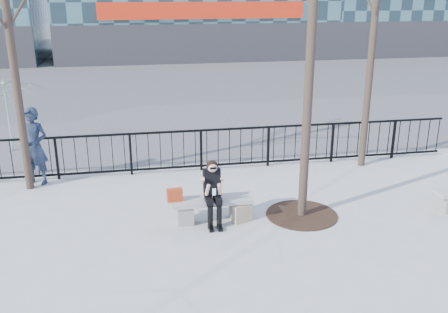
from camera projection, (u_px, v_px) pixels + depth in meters
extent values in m
plane|color=#9A9B95|center=(212.00, 220.00, 10.28)|extent=(120.00, 120.00, 0.00)
cube|color=#474747|center=(163.00, 86.00, 24.24)|extent=(60.00, 23.00, 0.01)
cube|color=black|center=(193.00, 131.00, 12.72)|extent=(14.00, 0.05, 0.05)
cube|color=black|center=(194.00, 166.00, 13.04)|extent=(14.00, 0.05, 0.05)
cube|color=#2D2D30|center=(204.00, 44.00, 30.85)|extent=(18.00, 0.08, 2.40)
cube|color=#B6210C|center=(203.00, 10.00, 30.14)|extent=(12.60, 0.12, 1.00)
cylinder|color=black|center=(312.00, 33.00, 9.30)|extent=(0.18, 0.18, 7.50)
cylinder|color=black|center=(12.00, 50.00, 10.87)|extent=(0.18, 0.18, 6.50)
cylinder|color=black|center=(374.00, 32.00, 12.34)|extent=(0.18, 0.18, 7.00)
cylinder|color=black|center=(302.00, 215.00, 10.51)|extent=(1.50, 1.50, 0.02)
cube|color=slate|center=(185.00, 214.00, 10.12)|extent=(0.32, 0.38, 0.40)
cube|color=slate|center=(238.00, 209.00, 10.31)|extent=(0.32, 0.38, 0.40)
cube|color=gray|center=(212.00, 201.00, 10.14)|extent=(1.65, 0.46, 0.09)
cube|color=slate|center=(448.00, 203.00, 10.64)|extent=(0.29, 0.35, 0.37)
cube|color=#A43314|center=(175.00, 195.00, 9.97)|extent=(0.32, 0.17, 0.26)
cube|color=beige|center=(242.00, 213.00, 10.16)|extent=(0.43, 0.28, 0.38)
imported|color=black|center=(34.00, 146.00, 11.92)|extent=(0.81, 0.67, 1.89)
imported|color=yellow|center=(8.00, 116.00, 14.26)|extent=(3.07, 3.09, 2.13)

